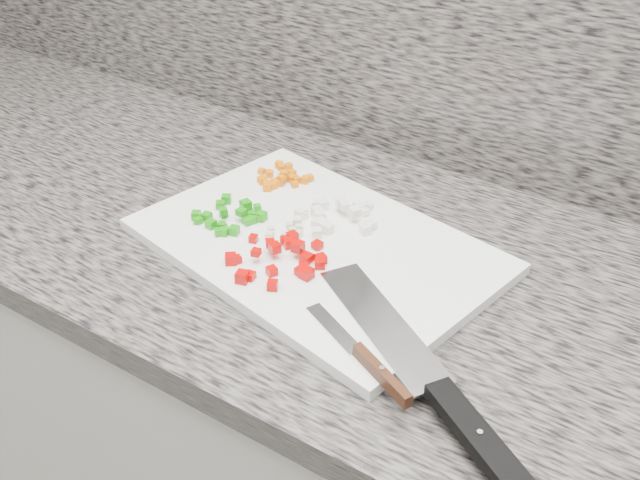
{
  "coord_description": "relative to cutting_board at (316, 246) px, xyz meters",
  "views": [
    {
      "loc": [
        0.33,
        0.72,
        1.47
      ],
      "look_at": [
        -0.1,
        1.39,
        0.94
      ],
      "focal_mm": 40.0,
      "sensor_mm": 36.0,
      "label": 1
    }
  ],
  "objects": [
    {
      "name": "green_pepper_pile",
      "position": [
        -0.13,
        -0.02,
        0.02
      ],
      "size": [
        0.1,
        0.1,
        0.02
      ],
      "color": "#198F0D",
      "rests_on": "cutting_board"
    },
    {
      "name": "onion_pile",
      "position": [
        -0.01,
        0.06,
        0.02
      ],
      "size": [
        0.12,
        0.12,
        0.02
      ],
      "color": "white",
      "rests_on": "cutting_board"
    },
    {
      "name": "red_pepper_pile",
      "position": [
        -0.01,
        -0.07,
        0.02
      ],
      "size": [
        0.13,
        0.13,
        0.02
      ],
      "color": "#C50502",
      "rests_on": "cutting_board"
    },
    {
      "name": "countertop",
      "position": [
        0.12,
        0.03,
        -0.03
      ],
      "size": [
        3.96,
        0.64,
        0.04
      ],
      "primitive_type": "cube",
      "color": "#615C55",
      "rests_on": "cabinet"
    },
    {
      "name": "carrot_pile",
      "position": [
        -0.14,
        0.11,
        0.01
      ],
      "size": [
        0.09,
        0.09,
        0.02
      ],
      "color": "orange",
      "rests_on": "cutting_board"
    },
    {
      "name": "chef_knife",
      "position": [
        0.27,
        -0.18,
        0.01
      ],
      "size": [
        0.35,
        0.25,
        0.02
      ],
      "rotation": [
        0.0,
        0.0,
        -0.57
      ],
      "color": "silver",
      "rests_on": "cutting_board"
    },
    {
      "name": "cutting_board",
      "position": [
        0.0,
        0.0,
        0.0
      ],
      "size": [
        0.54,
        0.42,
        0.02
      ],
      "primitive_type": "cube",
      "rotation": [
        0.0,
        0.0,
        -0.21
      ],
      "color": "white",
      "rests_on": "countertop"
    },
    {
      "name": "garlic_pile",
      "position": [
        -0.04,
        -0.01,
        0.01
      ],
      "size": [
        0.05,
        0.05,
        0.01
      ],
      "color": "beige",
      "rests_on": "cutting_board"
    },
    {
      "name": "paring_knife",
      "position": [
        0.18,
        -0.18,
        0.01
      ],
      "size": [
        0.18,
        0.1,
        0.02
      ],
      "rotation": [
        0.0,
        0.0,
        -0.45
      ],
      "color": "silver",
      "rests_on": "cutting_board"
    }
  ]
}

